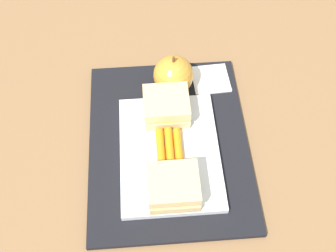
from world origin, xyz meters
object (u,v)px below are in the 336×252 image
apple (173,75)px  paper_napkin (211,79)px  carrot_sticks_bundle (170,149)px  sandwich_half_left (173,187)px  sandwich_half_right (166,106)px  food_tray (170,152)px

apple → paper_napkin: (0.01, -0.07, -0.04)m
carrot_sticks_bundle → paper_napkin: size_ratio=1.11×
sandwich_half_left → apple: apple is taller
sandwich_half_right → carrot_sticks_bundle: sandwich_half_right is taller
sandwich_half_right → paper_napkin: bearing=-48.6°
sandwich_half_right → paper_napkin: size_ratio=1.14×
sandwich_half_right → carrot_sticks_bundle: 0.08m
apple → paper_napkin: size_ratio=1.23×
apple → paper_napkin: bearing=-78.9°
sandwich_half_right → carrot_sticks_bundle: bearing=-179.9°
sandwich_half_left → sandwich_half_right: 0.16m
apple → paper_napkin: apple is taller
carrot_sticks_bundle → apple: (0.15, -0.02, 0.02)m
food_tray → sandwich_half_right: 0.08m
apple → carrot_sticks_bundle: bearing=173.0°
food_tray → paper_napkin: (0.16, -0.09, -0.00)m
carrot_sticks_bundle → apple: bearing=-7.0°
food_tray → paper_napkin: 0.19m
paper_napkin → carrot_sticks_bundle: bearing=149.9°
carrot_sticks_bundle → sandwich_half_right: bearing=0.1°
food_tray → carrot_sticks_bundle: carrot_sticks_bundle is taller
food_tray → sandwich_half_left: 0.08m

